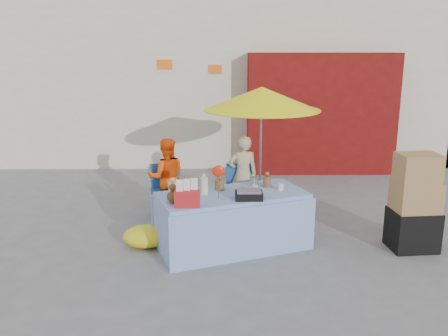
{
  "coord_description": "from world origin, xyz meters",
  "views": [
    {
      "loc": [
        -0.02,
        -6.05,
        2.68
      ],
      "look_at": [
        0.05,
        0.6,
        1.0
      ],
      "focal_mm": 38.0,
      "sensor_mm": 36.0,
      "label": 1
    }
  ],
  "objects_px": {
    "chair_right": "(243,201)",
    "umbrella": "(262,99)",
    "vendor_beige": "(243,175)",
    "chair_left": "(166,202)",
    "box_stack": "(415,206)",
    "market_table": "(232,220)",
    "vendor_orange": "(167,177)"
  },
  "relations": [
    {
      "from": "market_table",
      "to": "chair_left",
      "type": "distance_m",
      "value": 1.63
    },
    {
      "from": "chair_left",
      "to": "market_table",
      "type": "bearing_deg",
      "value": -59.17
    },
    {
      "from": "chair_left",
      "to": "chair_right",
      "type": "distance_m",
      "value": 1.25
    },
    {
      "from": "vendor_beige",
      "to": "box_stack",
      "type": "xyz_separation_m",
      "value": [
        2.26,
        -1.45,
        -0.04
      ]
    },
    {
      "from": "vendor_orange",
      "to": "vendor_beige",
      "type": "relative_size",
      "value": 0.96
    },
    {
      "from": "market_table",
      "to": "vendor_beige",
      "type": "height_order",
      "value": "vendor_beige"
    },
    {
      "from": "market_table",
      "to": "vendor_beige",
      "type": "xyz_separation_m",
      "value": [
        0.22,
        1.38,
        0.26
      ]
    },
    {
      "from": "vendor_orange",
      "to": "umbrella",
      "type": "height_order",
      "value": "umbrella"
    },
    {
      "from": "umbrella",
      "to": "box_stack",
      "type": "xyz_separation_m",
      "value": [
        1.96,
        -1.6,
        -1.27
      ]
    },
    {
      "from": "chair_right",
      "to": "umbrella",
      "type": "relative_size",
      "value": 0.41
    },
    {
      "from": "chair_right",
      "to": "vendor_orange",
      "type": "bearing_deg",
      "value": 164.98
    },
    {
      "from": "chair_right",
      "to": "chair_left",
      "type": "bearing_deg",
      "value": 171.13
    },
    {
      "from": "chair_right",
      "to": "umbrella",
      "type": "bearing_deg",
      "value": 34.37
    },
    {
      "from": "vendor_beige",
      "to": "umbrella",
      "type": "xyz_separation_m",
      "value": [
        0.3,
        0.15,
        1.23
      ]
    },
    {
      "from": "vendor_orange",
      "to": "market_table",
      "type": "bearing_deg",
      "value": 117.92
    },
    {
      "from": "umbrella",
      "to": "market_table",
      "type": "bearing_deg",
      "value": -108.58
    },
    {
      "from": "umbrella",
      "to": "chair_right",
      "type": "bearing_deg",
      "value": -136.76
    },
    {
      "from": "market_table",
      "to": "chair_left",
      "type": "bearing_deg",
      "value": 108.93
    },
    {
      "from": "chair_left",
      "to": "chair_right",
      "type": "relative_size",
      "value": 1.0
    },
    {
      "from": "chair_left",
      "to": "box_stack",
      "type": "distance_m",
      "value": 3.76
    },
    {
      "from": "vendor_beige",
      "to": "chair_right",
      "type": "bearing_deg",
      "value": 80.09
    },
    {
      "from": "box_stack",
      "to": "vendor_beige",
      "type": "bearing_deg",
      "value": 147.23
    },
    {
      "from": "chair_right",
      "to": "umbrella",
      "type": "height_order",
      "value": "umbrella"
    },
    {
      "from": "box_stack",
      "to": "chair_right",
      "type": "bearing_deg",
      "value": 149.74
    },
    {
      "from": "chair_right",
      "to": "vendor_beige",
      "type": "xyz_separation_m",
      "value": [
        0.0,
        0.13,
        0.41
      ]
    },
    {
      "from": "market_table",
      "to": "umbrella",
      "type": "xyz_separation_m",
      "value": [
        0.52,
        1.53,
        1.49
      ]
    },
    {
      "from": "chair_left",
      "to": "umbrella",
      "type": "xyz_separation_m",
      "value": [
        1.55,
        0.28,
        1.64
      ]
    },
    {
      "from": "umbrella",
      "to": "box_stack",
      "type": "bearing_deg",
      "value": -39.32
    },
    {
      "from": "chair_right",
      "to": "box_stack",
      "type": "relative_size",
      "value": 0.63
    },
    {
      "from": "market_table",
      "to": "vendor_orange",
      "type": "relative_size",
      "value": 1.75
    },
    {
      "from": "chair_left",
      "to": "box_stack",
      "type": "height_order",
      "value": "box_stack"
    },
    {
      "from": "chair_left",
      "to": "vendor_beige",
      "type": "bearing_deg",
      "value": -2.75
    }
  ]
}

